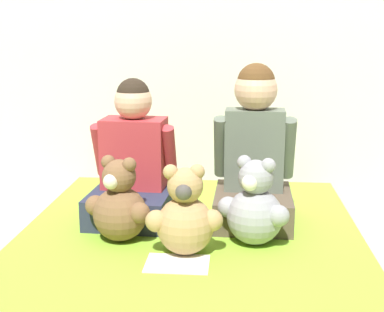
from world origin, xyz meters
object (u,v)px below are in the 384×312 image
object	(u,v)px
teddy_bear_between_children	(184,217)
child_on_left	(133,166)
teddy_bear_held_by_right_child	(255,208)
child_on_right	(254,158)
sign_card	(177,264)
teddy_bear_held_by_left_child	(120,205)

from	to	relation	value
teddy_bear_between_children	child_on_left	bearing A→B (deg)	117.35
child_on_left	teddy_bear_between_children	world-z (taller)	child_on_left
teddy_bear_between_children	teddy_bear_held_by_right_child	bearing A→B (deg)	17.42
child_on_right	teddy_bear_between_children	xyz separation A→B (m)	(-0.25, -0.36, -0.12)
child_on_left	sign_card	size ratio (longest dim) A/B	2.71
child_on_right	teddy_bear_held_by_left_child	distance (m)	0.57
teddy_bear_held_by_left_child	sign_card	distance (m)	0.33
child_on_left	teddy_bear_held_by_right_child	xyz separation A→B (m)	(0.49, -0.25, -0.08)
teddy_bear_held_by_left_child	child_on_left	bearing A→B (deg)	110.06
teddy_bear_held_by_left_child	sign_card	size ratio (longest dim) A/B	1.50
teddy_bear_held_by_left_child	teddy_bear_between_children	world-z (taller)	same
teddy_bear_held_by_left_child	sign_card	xyz separation A→B (m)	(0.23, -0.19, -0.13)
child_on_left	teddy_bear_held_by_right_child	bearing A→B (deg)	-24.09
teddy_bear_held_by_right_child	teddy_bear_between_children	bearing A→B (deg)	-131.57
child_on_left	teddy_bear_held_by_left_child	xyz separation A→B (m)	(-0.00, -0.26, -0.08)
child_on_right	teddy_bear_held_by_left_child	size ratio (longest dim) A/B	2.00
teddy_bear_held_by_left_child	teddy_bear_between_children	size ratio (longest dim) A/B	1.00
teddy_bear_held_by_left_child	teddy_bear_held_by_right_child	xyz separation A→B (m)	(0.49, 0.01, 0.00)
teddy_bear_held_by_right_child	sign_card	xyz separation A→B (m)	(-0.26, -0.20, -0.13)
child_on_left	teddy_bear_held_by_left_child	distance (m)	0.27
sign_card	teddy_bear_between_children	bearing A→B (deg)	81.57
child_on_left	sign_card	xyz separation A→B (m)	(0.23, -0.45, -0.21)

